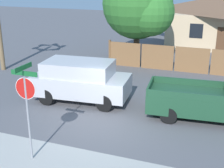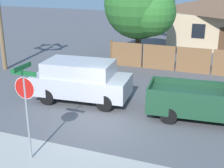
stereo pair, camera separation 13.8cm
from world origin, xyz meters
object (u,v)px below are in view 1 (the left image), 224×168
object	(u,v)px
oak_tree	(140,6)
orange_pickup	(216,100)
red_suv	(81,80)
stop_sign	(26,97)

from	to	relation	value
oak_tree	orange_pickup	bearing A→B (deg)	-54.20
orange_pickup	oak_tree	bearing A→B (deg)	120.46
red_suv	oak_tree	bearing A→B (deg)	78.72
orange_pickup	stop_sign	bearing A→B (deg)	-141.96
oak_tree	orange_pickup	distance (m)	9.56
orange_pickup	stop_sign	xyz separation A→B (m)	(-5.41, -5.11, 1.30)
red_suv	stop_sign	distance (m)	5.25
oak_tree	red_suv	distance (m)	7.94
red_suv	stop_sign	xyz separation A→B (m)	(0.67, -5.09, 1.11)
red_suv	orange_pickup	size ratio (longest dim) A/B	0.90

